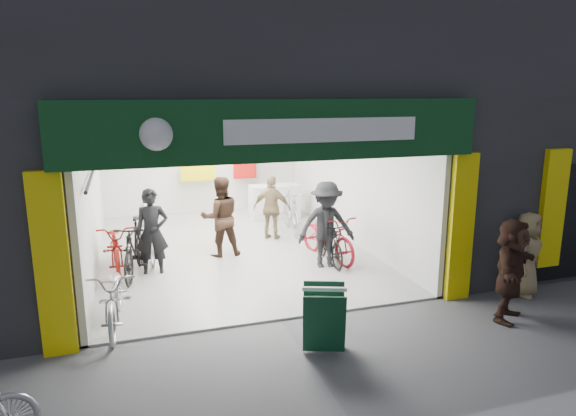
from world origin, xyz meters
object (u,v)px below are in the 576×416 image
bike_right_front (329,242)px  pedestrian_near (527,254)px  bike_left_front (115,296)px  sandwich_board (324,317)px

bike_right_front → pedestrian_near: 3.81m
bike_right_front → bike_left_front: bearing=-155.0°
bike_left_front → sandwich_board: (2.81, -1.68, -0.00)m
bike_left_front → bike_right_front: bearing=25.6°
bike_right_front → pedestrian_near: size_ratio=1.04×
sandwich_board → bike_right_front: bearing=87.2°
bike_left_front → sandwich_board: bike_left_front is taller
bike_left_front → pedestrian_near: 7.06m
bike_right_front → pedestrian_near: (2.69, -2.67, 0.29)m
bike_left_front → sandwich_board: bearing=-27.8°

